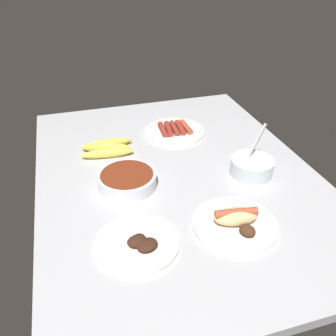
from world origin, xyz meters
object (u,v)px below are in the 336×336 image
Objects in this scene: plate_grilled_meat at (138,242)px; banana_bunch at (107,148)px; plate_hotdog_assembled at (236,221)px; bowl_coleslaw at (252,166)px; plate_sausages at (174,131)px; bowl_chili at (127,179)px.

banana_bunch is (48.61, 0.75, 0.94)cm from plate_grilled_meat.
bowl_coleslaw reaches higher than plate_hotdog_assembled.
plate_hotdog_assembled is at bearing -91.17° from plate_grilled_meat.
plate_grilled_meat is 1.44× the size of bowl_coleslaw.
plate_sausages is at bearing 24.05° from bowl_coleslaw.
banana_bunch reaches higher than plate_grilled_meat.
bowl_coleslaw is at bearing -121.96° from banana_bunch.
plate_hotdog_assembled is 1.06× the size of plate_grilled_meat.
bowl_coleslaw is at bearing -96.62° from bowl_chili.
plate_hotdog_assembled is 56.91cm from plate_sausages.
plate_hotdog_assembled reaches higher than bowl_chili.
plate_hotdog_assembled is at bearing 143.78° from bowl_coleslaw.
plate_grilled_meat is (0.54, 26.74, -0.91)cm from plate_hotdog_assembled.
banana_bunch is at bearing 29.22° from plate_hotdog_assembled.
bowl_chili is 26.28cm from plate_grilled_meat.
bowl_coleslaw is at bearing -36.22° from plate_hotdog_assembled.
bowl_coleslaw is at bearing -155.95° from plate_sausages.
bowl_chili is at bearing 83.38° from bowl_coleslaw.
plate_sausages is 1.57× the size of bowl_coleslaw.
plate_hotdog_assembled is at bearing -150.78° from banana_bunch.
plate_hotdog_assembled reaches higher than plate_sausages.
plate_hotdog_assembled reaches higher than plate_grilled_meat.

